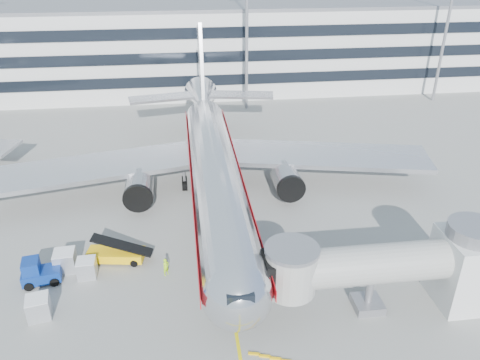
{
  "coord_description": "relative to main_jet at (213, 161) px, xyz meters",
  "views": [
    {
      "loc": [
        -2.96,
        -34.57,
        25.6
      ],
      "look_at": [
        2.43,
        7.3,
        4.0
      ],
      "focal_mm": 35.0,
      "sensor_mm": 36.0,
      "label": 1
    }
  ],
  "objects": [
    {
      "name": "lead_in_line",
      "position": [
        0.0,
        -1.72,
        -4.23
      ],
      "size": [
        0.25,
        70.0,
        0.01
      ],
      "primitive_type": "cube",
      "color": "yellow",
      "rests_on": "ground"
    },
    {
      "name": "light_mast_centre",
      "position": [
        8.0,
        30.28,
        10.64
      ],
      "size": [
        2.4,
        1.2,
        25.45
      ],
      "color": "gray",
      "rests_on": "ground"
    },
    {
      "name": "ramp_worker",
      "position": [
        -5.13,
        -13.62,
        -3.42
      ],
      "size": [
        0.71,
        0.69,
        1.64
      ],
      "primitive_type": "imported",
      "rotation": [
        0.0,
        0.0,
        0.72
      ],
      "color": "#A1E217",
      "rests_on": "ground"
    },
    {
      "name": "belt_loader",
      "position": [
        -9.63,
        -10.99,
        -3.52
      ],
      "size": [
        5.4,
        2.61,
        2.52
      ],
      "color": "yellow",
      "rests_on": "ground"
    },
    {
      "name": "cargo_container_right",
      "position": [
        -11.82,
        -12.91,
        -3.41
      ],
      "size": [
        1.59,
        1.59,
        1.63
      ],
      "color": "#BABDC2",
      "rests_on": "ground"
    },
    {
      "name": "baggage_tug",
      "position": [
        -15.66,
        -13.27,
        -3.23
      ],
      "size": [
        3.32,
        2.41,
        2.3
      ],
      "color": "navy",
      "rests_on": "ground"
    },
    {
      "name": "ground",
      "position": [
        0.0,
        -11.72,
        -4.23
      ],
      "size": [
        180.0,
        180.0,
        0.0
      ],
      "primitive_type": "plane",
      "color": "gray",
      "rests_on": "ground"
    },
    {
      "name": "cargo_container_front",
      "position": [
        -14.66,
        -17.45,
        -3.35
      ],
      "size": [
        1.95,
        1.95,
        1.76
      ],
      "color": "#BABDC2",
      "rests_on": "ground"
    },
    {
      "name": "main_jet",
      "position": [
        0.0,
        0.0,
        0.0
      ],
      "size": [
        50.95,
        48.7,
        16.06
      ],
      "color": "silver",
      "rests_on": "ground"
    },
    {
      "name": "terminal",
      "position": [
        0.0,
        46.23,
        3.57
      ],
      "size": [
        150.0,
        24.25,
        15.6
      ],
      "color": "silver",
      "rests_on": "ground"
    },
    {
      "name": "cargo_container_left",
      "position": [
        -13.8,
        -11.8,
        -3.3
      ],
      "size": [
        1.86,
        1.86,
        1.86
      ],
      "color": "#BABDC2",
      "rests_on": "ground"
    },
    {
      "name": "light_mast_east",
      "position": [
        42.0,
        30.28,
        10.64
      ],
      "size": [
        2.4,
        1.2,
        25.45
      ],
      "color": "gray",
      "rests_on": "ground"
    },
    {
      "name": "jet_bridge",
      "position": [
        12.18,
        -19.72,
        -0.36
      ],
      "size": [
        17.8,
        4.5,
        7.0
      ],
      "color": "silver",
      "rests_on": "ground"
    }
  ]
}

